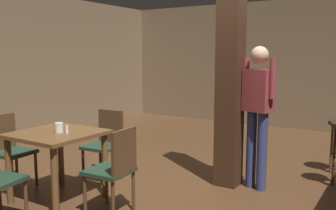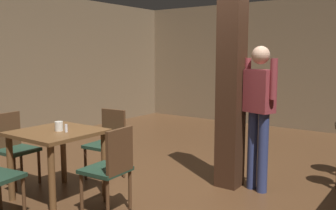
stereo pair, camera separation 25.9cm
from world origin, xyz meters
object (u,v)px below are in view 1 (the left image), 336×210
(chair_east, at_px, (115,167))
(salt_shaker, at_px, (67,129))
(chair_north, at_px, (106,141))
(napkin_cup, at_px, (59,127))
(dining_table, at_px, (57,145))
(standing_person, at_px, (258,107))
(chair_west, at_px, (9,147))

(chair_east, height_order, salt_shaker, chair_east)
(chair_north, xyz_separation_m, napkin_cup, (0.07, -0.83, 0.32))
(dining_table, height_order, chair_north, chair_north)
(napkin_cup, bearing_deg, standing_person, 41.87)
(dining_table, distance_m, chair_north, 0.85)
(chair_east, bearing_deg, napkin_cup, -177.78)
(dining_table, bearing_deg, standing_person, 41.52)
(napkin_cup, distance_m, standing_person, 2.30)
(dining_table, relative_size, chair_west, 0.97)
(standing_person, bearing_deg, chair_east, -122.18)
(salt_shaker, xyz_separation_m, standing_person, (1.59, 1.53, 0.18))
(dining_table, distance_m, chair_west, 0.82)
(chair_east, height_order, standing_person, standing_person)
(chair_east, relative_size, napkin_cup, 8.39)
(chair_north, distance_m, salt_shaker, 0.91)
(chair_north, height_order, standing_person, standing_person)
(dining_table, bearing_deg, chair_west, -176.97)
(chair_east, bearing_deg, chair_north, 136.13)
(dining_table, xyz_separation_m, napkin_cup, (0.03, 0.01, 0.20))
(dining_table, xyz_separation_m, chair_east, (0.79, 0.04, -0.13))
(napkin_cup, bearing_deg, dining_table, -166.30)
(dining_table, relative_size, standing_person, 0.50)
(chair_east, distance_m, salt_shaker, 0.72)
(chair_north, bearing_deg, standing_person, 21.51)
(chair_east, xyz_separation_m, salt_shaker, (-0.64, -0.03, 0.32))
(chair_west, height_order, salt_shaker, chair_west)
(napkin_cup, xyz_separation_m, standing_person, (1.71, 1.53, 0.17))
(chair_west, bearing_deg, chair_north, 48.76)
(chair_east, relative_size, salt_shaker, 10.17)
(salt_shaker, bearing_deg, standing_person, 43.93)
(chair_west, xyz_separation_m, standing_person, (2.55, 1.58, 0.50))
(salt_shaker, distance_m, standing_person, 2.21)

